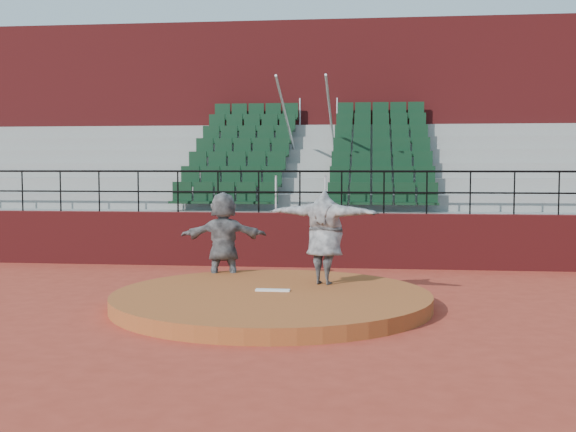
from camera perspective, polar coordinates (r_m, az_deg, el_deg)
The scene contains 9 objects.
ground at distance 12.55m, azimuth -1.31°, elevation -7.18°, with size 90.00×90.00×0.00m, color #A13424.
pitchers_mound at distance 12.53m, azimuth -1.31°, elevation -6.62°, with size 5.50×5.50×0.25m, color #9C4D23.
pitching_rubber at distance 12.65m, azimuth -1.22°, elevation -5.88°, with size 0.60×0.15×0.03m, color white.
boundary_wall at distance 17.37m, azimuth 0.94°, elevation -1.90°, with size 24.00×0.30×1.30m, color maroon.
wall_railing at distance 17.29m, azimuth 0.95°, elevation 2.66°, with size 24.04×0.05×1.03m.
seating_deck at distance 20.94m, azimuth 1.92°, elevation 1.25°, with size 24.00×5.97×4.63m.
press_box_facade at distance 24.88m, azimuth 2.67°, elevation 6.57°, with size 24.00×3.00×7.10m, color maroon.
pitcher at distance 13.31m, azimuth 2.91°, elevation -1.71°, with size 2.12×0.58×1.73m, color black.
fielder at distance 14.79m, azimuth -5.11°, elevation -1.77°, with size 1.76×0.56×1.90m, color black.
Camera 1 is at (1.69, -12.20, 2.43)m, focal length 45.00 mm.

